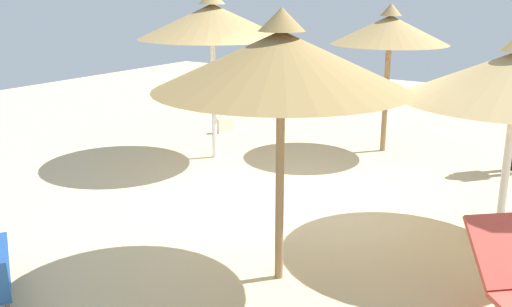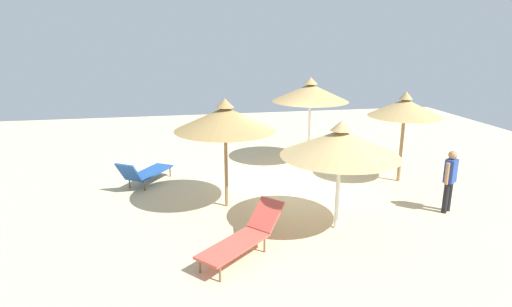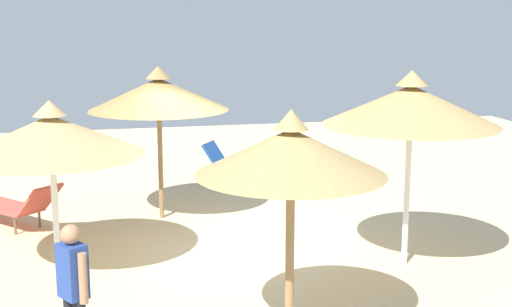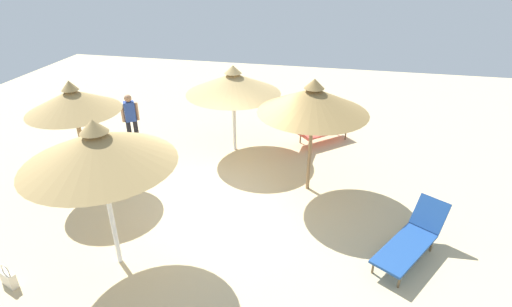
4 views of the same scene
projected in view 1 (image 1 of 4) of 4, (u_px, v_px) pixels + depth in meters
name	position (u px, v px, depth m)	size (l,w,h in m)	color
ground	(289.00, 214.00, 7.98)	(24.00, 24.00, 0.10)	beige
parasol_umbrella_front	(281.00, 61.00, 5.52)	(2.49, 2.49, 2.77)	olive
parasol_umbrella_near_right	(212.00, 21.00, 9.82)	(2.54, 2.54, 2.89)	white
parasol_umbrella_edge	(390.00, 30.00, 10.28)	(2.09, 2.09, 2.68)	olive
handbag	(225.00, 124.00, 12.20)	(0.24, 0.37, 0.47)	beige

